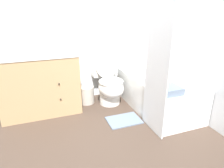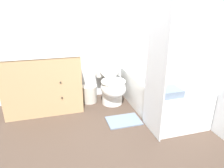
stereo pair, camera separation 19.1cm
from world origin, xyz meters
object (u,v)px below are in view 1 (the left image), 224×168
object	(u,v)px
sink_faucet	(35,49)
tissue_box	(49,47)
soap_dispenser	(69,47)
hand_towel_folded	(1,56)
vanity_cabinet	(40,83)
wastebasket	(87,95)
bathtub	(156,92)
toilet	(109,83)
bath_mat	(124,120)
bath_towel_folded	(169,90)

from	to	relation	value
sink_faucet	tissue_box	distance (m)	0.20
soap_dispenser	hand_towel_folded	distance (m)	0.87
vanity_cabinet	wastebasket	distance (m)	0.77
bathtub	vanity_cabinet	bearing A→B (deg)	164.55
toilet	bath_mat	world-z (taller)	toilet
wastebasket	soap_dispenser	bearing A→B (deg)	-160.13
wastebasket	soap_dispenser	size ratio (longest dim) A/B	1.76
soap_dispenser	bath_mat	bearing A→B (deg)	-48.20
tissue_box	bath_mat	bearing A→B (deg)	-44.63
vanity_cabinet	tissue_box	distance (m)	0.54
bathtub	toilet	bearing A→B (deg)	147.82
bathtub	bath_towel_folded	distance (m)	0.67
wastebasket	soap_dispenser	xyz separation A→B (m)	(-0.24, -0.09, 0.83)
vanity_cabinet	bath_towel_folded	bearing A→B (deg)	-34.70
sink_faucet	wastebasket	world-z (taller)	sink_faucet
toilet	bath_mat	bearing A→B (deg)	-90.35
bathtub	bath_mat	world-z (taller)	bathtub
bath_towel_folded	bath_mat	world-z (taller)	bath_towel_folded
soap_dispenser	sink_faucet	bearing A→B (deg)	153.33
wastebasket	bath_towel_folded	bearing A→B (deg)	-53.50
sink_faucet	bathtub	bearing A→B (deg)	-21.27
bathtub	bath_mat	xyz separation A→B (m)	(-0.64, -0.23, -0.24)
hand_towel_folded	bathtub	bearing A→B (deg)	-7.96
vanity_cabinet	soap_dispenser	world-z (taller)	soap_dispenser
bath_mat	wastebasket	bearing A→B (deg)	115.15
wastebasket	soap_dispenser	world-z (taller)	soap_dispenser
bath_towel_folded	wastebasket	bearing A→B (deg)	126.50
sink_faucet	bath_mat	bearing A→B (deg)	-40.37
vanity_cabinet	tissue_box	xyz separation A→B (m)	(0.19, 0.15, 0.49)
bathtub	tissue_box	world-z (taller)	tissue_box
soap_dispenser	bath_mat	world-z (taller)	soap_dispenser
bathtub	bath_towel_folded	world-z (taller)	bath_towel_folded
sink_faucet	hand_towel_folded	distance (m)	0.55
bathtub	hand_towel_folded	xyz separation A→B (m)	(-2.10, 0.29, 0.69)
sink_faucet	toilet	bearing A→B (deg)	-13.68
vanity_cabinet	wastebasket	world-z (taller)	vanity_cabinet
sink_faucet	tissue_box	size ratio (longest dim) A/B	1.02
sink_faucet	bath_mat	world-z (taller)	sink_faucet
toilet	bath_mat	size ratio (longest dim) A/B	1.85
toilet	bath_towel_folded	distance (m)	1.09
vanity_cabinet	sink_faucet	bearing A→B (deg)	90.00
sink_faucet	hand_towel_folded	world-z (taller)	sink_faucet
bathtub	tissue_box	bearing A→B (deg)	157.76
soap_dispenser	bath_towel_folded	distance (m)	1.51
tissue_box	bathtub	bearing A→B (deg)	-22.24
toilet	tissue_box	xyz separation A→B (m)	(-0.86, 0.21, 0.61)
bathtub	bath_towel_folded	size ratio (longest dim) A/B	5.42
hand_towel_folded	vanity_cabinet	bearing A→B (deg)	23.25
soap_dispenser	bathtub	bearing A→B (deg)	-19.16
toilet	bathtub	distance (m)	0.76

